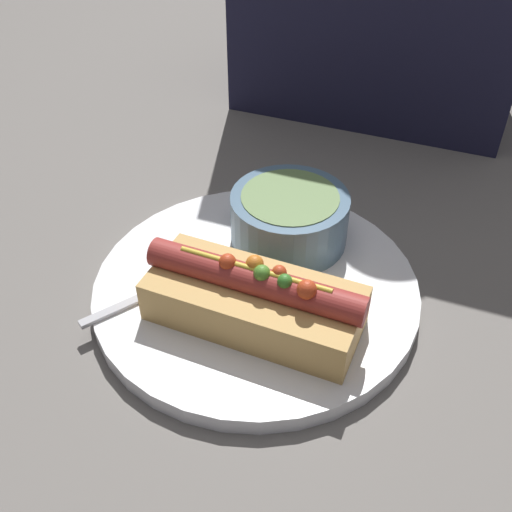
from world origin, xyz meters
The scene contains 5 objects.
ground_plane centered at (0.00, 0.00, 0.00)m, with size 4.00×4.00×0.00m, color slate.
dinner_plate centered at (0.00, 0.00, 0.01)m, with size 0.30×0.30×0.02m.
hot_dog centered at (0.02, -0.04, 0.04)m, with size 0.19×0.08×0.07m.
soup_bowl centered at (0.01, 0.07, 0.04)m, with size 0.11×0.11×0.05m.
spoon centered at (-0.06, -0.02, 0.02)m, with size 0.10×0.13×0.01m.
Camera 1 is at (0.14, -0.37, 0.39)m, focal length 42.00 mm.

